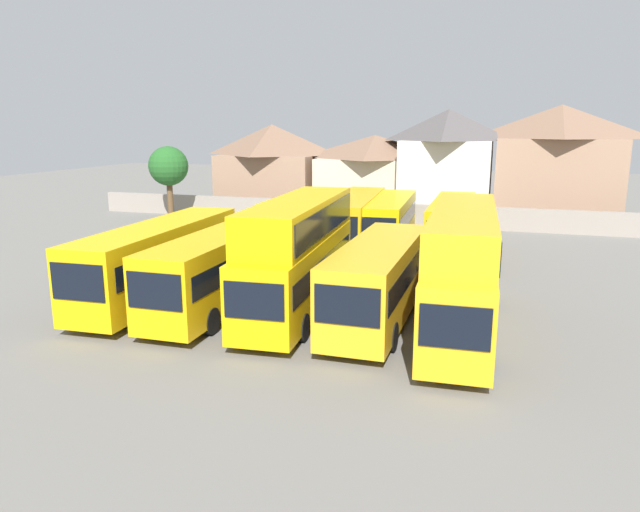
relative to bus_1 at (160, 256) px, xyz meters
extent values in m
plane|color=slate|center=(7.08, 17.73, -2.02)|extent=(140.00, 140.00, 0.00)
cube|color=gray|center=(7.08, 23.96, -1.12)|extent=(56.00, 0.50, 1.80)
cube|color=yellow|center=(0.00, 0.01, -0.07)|extent=(3.10, 12.07, 3.19)
cube|color=black|center=(0.27, -5.98, 0.31)|extent=(2.27, 0.18, 1.44)
cube|color=black|center=(0.00, 0.01, 0.31)|extent=(3.10, 11.11, 1.01)
cylinder|color=black|center=(1.35, -3.64, -1.47)|extent=(0.35, 1.11, 1.10)
cylinder|color=black|center=(-1.02, -3.75, -1.47)|extent=(0.35, 1.11, 1.10)
cylinder|color=black|center=(1.02, 3.77, -1.47)|extent=(0.35, 1.11, 1.10)
cylinder|color=black|center=(-1.35, 3.66, -1.47)|extent=(0.35, 1.11, 1.10)
cube|color=#EEB30D|center=(3.45, -0.64, -0.15)|extent=(2.65, 10.49, 3.04)
cube|color=black|center=(3.52, -5.89, 0.22)|extent=(2.21, 0.11, 1.37)
cube|color=black|center=(3.45, -0.64, 0.22)|extent=(2.68, 9.65, 0.96)
cylinder|color=black|center=(4.65, -3.87, -1.47)|extent=(0.31, 1.10, 1.10)
cylinder|color=black|center=(2.33, -3.90, -1.47)|extent=(0.31, 1.10, 1.10)
cylinder|color=black|center=(4.56, 2.61, -1.47)|extent=(0.31, 1.10, 1.10)
cylinder|color=black|center=(2.25, 2.58, -1.47)|extent=(0.31, 1.10, 1.10)
cube|color=#E8B40B|center=(6.97, -0.08, -0.20)|extent=(3.23, 11.37, 2.93)
cube|color=black|center=(7.34, -5.71, 0.15)|extent=(2.19, 0.23, 1.32)
cube|color=black|center=(6.97, -0.08, 0.15)|extent=(3.21, 10.48, 0.92)
cube|color=#E8B40B|center=(6.95, 0.20, 2.11)|extent=(3.14, 10.81, 1.68)
cube|color=black|center=(6.95, 0.20, 2.11)|extent=(3.20, 10.25, 1.18)
cylinder|color=black|center=(8.34, -3.48, -1.47)|extent=(0.37, 1.12, 1.10)
cylinder|color=black|center=(6.06, -3.63, -1.47)|extent=(0.37, 1.12, 1.10)
cylinder|color=black|center=(7.88, 3.47, -1.47)|extent=(0.37, 1.12, 1.10)
cylinder|color=black|center=(5.59, 3.31, -1.47)|extent=(0.37, 1.12, 1.10)
cube|color=yellow|center=(10.60, -0.27, -0.17)|extent=(2.62, 10.22, 3.00)
cube|color=black|center=(10.58, -5.40, 0.19)|extent=(2.28, 0.09, 1.35)
cube|color=black|center=(10.60, -0.27, 0.19)|extent=(2.66, 9.41, 0.94)
cylinder|color=black|center=(11.78, -3.44, -1.47)|extent=(0.30, 1.10, 1.10)
cylinder|color=black|center=(9.40, -3.43, -1.47)|extent=(0.30, 1.10, 1.10)
cylinder|color=black|center=(11.80, 2.89, -1.47)|extent=(0.30, 1.10, 1.10)
cylinder|color=black|center=(9.42, 2.90, -1.47)|extent=(0.30, 1.10, 1.10)
cube|color=yellow|center=(13.94, -0.48, -0.18)|extent=(2.92, 11.97, 2.97)
cube|color=black|center=(14.19, -6.43, 0.17)|extent=(2.13, 0.17, 1.34)
cube|color=black|center=(13.94, -0.48, 0.17)|extent=(2.92, 11.02, 0.94)
cube|color=yellow|center=(13.92, -0.18, 2.08)|extent=(2.85, 11.38, 1.56)
cube|color=black|center=(13.92, -0.18, 2.08)|extent=(2.91, 10.79, 1.09)
cylinder|color=black|center=(15.21, -4.11, -1.47)|extent=(0.35, 1.11, 1.10)
cylinder|color=black|center=(12.98, -4.20, -1.47)|extent=(0.35, 1.11, 1.10)
cylinder|color=black|center=(14.90, 3.25, -1.47)|extent=(0.35, 1.11, 1.10)
cylinder|color=black|center=(12.67, 3.15, -1.47)|extent=(0.35, 1.11, 1.10)
cube|color=yellow|center=(2.08, 14.19, -0.14)|extent=(2.80, 10.53, 3.05)
cube|color=black|center=(2.23, 8.94, 0.22)|extent=(2.21, 0.14, 1.37)
cube|color=black|center=(2.08, 14.19, 0.22)|extent=(2.81, 9.70, 0.96)
cylinder|color=black|center=(3.33, 10.98, -1.47)|extent=(0.33, 1.11, 1.10)
cylinder|color=black|center=(1.02, 10.91, -1.47)|extent=(0.33, 1.11, 1.10)
cylinder|color=black|center=(3.14, 17.46, -1.47)|extent=(0.33, 1.11, 1.10)
cylinder|color=black|center=(0.84, 17.40, -1.47)|extent=(0.33, 1.11, 1.10)
cube|color=gold|center=(6.00, 14.04, -0.08)|extent=(3.45, 11.75, 3.17)
cube|color=black|center=(6.46, 8.24, 0.30)|extent=(2.23, 0.26, 1.43)
cube|color=black|center=(6.00, 14.04, 0.30)|extent=(3.41, 10.83, 1.00)
cylinder|color=black|center=(7.45, 10.55, -1.47)|extent=(0.39, 1.12, 1.10)
cylinder|color=black|center=(5.12, 10.36, -1.47)|extent=(0.39, 1.12, 1.10)
cylinder|color=black|center=(6.87, 17.71, -1.47)|extent=(0.39, 1.12, 1.10)
cylinder|color=black|center=(4.55, 17.52, -1.47)|extent=(0.39, 1.12, 1.10)
cube|color=#E1BD0B|center=(8.26, 14.26, -0.14)|extent=(3.03, 10.60, 3.06)
cube|color=black|center=(8.55, 9.01, 0.23)|extent=(2.17, 0.20, 1.38)
cube|color=black|center=(8.26, 14.26, 0.23)|extent=(3.03, 9.77, 0.96)
cylinder|color=black|center=(9.57, 11.08, -1.47)|extent=(0.36, 1.11, 1.10)
cylinder|color=black|center=(7.31, 10.96, -1.47)|extent=(0.36, 1.11, 1.10)
cylinder|color=black|center=(9.22, 17.57, -1.47)|extent=(0.36, 1.11, 1.10)
cylinder|color=black|center=(6.95, 17.45, -1.47)|extent=(0.36, 1.11, 1.10)
cube|color=#EAB50E|center=(12.37, 13.83, -0.11)|extent=(2.58, 10.68, 3.12)
cube|color=black|center=(12.46, 8.50, 0.27)|extent=(2.12, 0.12, 1.40)
cube|color=black|center=(12.37, 13.83, 0.27)|extent=(2.61, 9.83, 0.98)
cylinder|color=black|center=(13.53, 10.56, -1.47)|extent=(0.32, 1.10, 1.10)
cylinder|color=black|center=(11.32, 10.52, -1.47)|extent=(0.32, 1.10, 1.10)
cylinder|color=black|center=(13.42, 17.15, -1.47)|extent=(0.32, 1.10, 1.10)
cylinder|color=black|center=(11.21, 17.11, -1.47)|extent=(0.32, 1.10, 1.10)
cube|color=#9E7A60|center=(-6.71, 30.82, 0.61)|extent=(9.45, 7.55, 5.26)
pyramid|color=brown|center=(-6.71, 30.82, 4.70)|extent=(9.93, 7.93, 2.92)
cube|color=beige|center=(3.68, 30.58, 0.51)|extent=(10.16, 6.51, 5.07)
pyramid|color=brown|center=(3.68, 30.58, 4.12)|extent=(10.67, 6.84, 2.14)
cube|color=silver|center=(10.39, 29.89, 1.38)|extent=(7.62, 7.81, 6.80)
pyramid|color=#514C4C|center=(10.39, 29.89, 6.12)|extent=(8.01, 8.20, 2.69)
cube|color=#9E7A60|center=(19.61, 30.41, 1.48)|extent=(10.04, 6.09, 7.02)
pyramid|color=brown|center=(19.61, 30.41, 6.38)|extent=(10.54, 6.40, 2.78)
cylinder|color=brown|center=(-12.36, 20.96, -0.28)|extent=(0.51, 0.51, 3.48)
sphere|color=#235B23|center=(-12.36, 20.96, 2.64)|extent=(3.39, 3.39, 3.39)
camera|label=1|loc=(15.27, -23.33, 6.06)|focal=32.62mm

